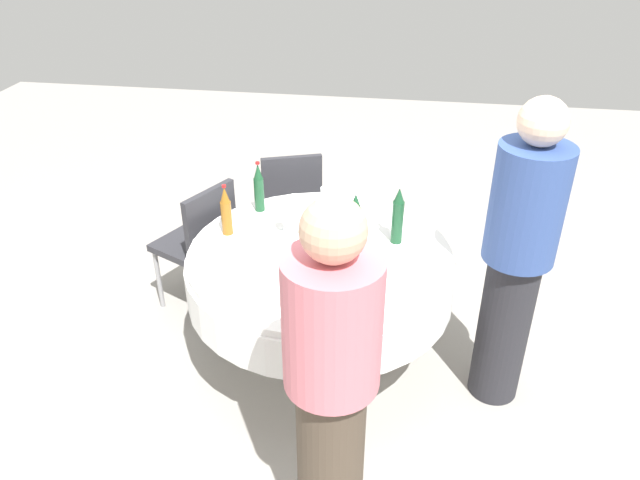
{
  "coord_description": "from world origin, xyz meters",
  "views": [
    {
      "loc": [
        0.42,
        -2.69,
        2.41
      ],
      "look_at": [
        0.0,
        0.0,
        0.8
      ],
      "focal_mm": 34.19,
      "sensor_mm": 36.0,
      "label": 1
    }
  ],
  "objects_px": {
    "wine_glass_east": "(382,259)",
    "plate_mid": "(323,229)",
    "bottle_dark_green_right": "(259,188)",
    "wine_glass_south": "(333,233)",
    "dining_table": "(320,274)",
    "bottle_amber_far": "(226,212)",
    "chair_inner": "(290,198)",
    "wine_glass_inner": "(284,216)",
    "person_left": "(331,391)",
    "wine_glass_front": "(326,195)",
    "chair_east": "(201,238)",
    "bottle_dark_green_west": "(355,220)",
    "wine_glass_right": "(312,237)",
    "plate_front": "(304,299)",
    "bottle_dark_green_left": "(398,216)"
  },
  "relations": [
    {
      "from": "bottle_dark_green_west",
      "to": "wine_glass_south",
      "type": "relative_size",
      "value": 1.95
    },
    {
      "from": "bottle_amber_far",
      "to": "wine_glass_inner",
      "type": "height_order",
      "value": "bottle_amber_far"
    },
    {
      "from": "bottle_dark_green_right",
      "to": "wine_glass_south",
      "type": "bearing_deg",
      "value": -38.84
    },
    {
      "from": "wine_glass_east",
      "to": "plate_mid",
      "type": "bearing_deg",
      "value": 130.92
    },
    {
      "from": "wine_glass_inner",
      "to": "wine_glass_south",
      "type": "bearing_deg",
      "value": -28.68
    },
    {
      "from": "bottle_dark_green_right",
      "to": "wine_glass_front",
      "type": "xyz_separation_m",
      "value": [
        0.39,
        0.02,
        -0.02
      ]
    },
    {
      "from": "wine_glass_east",
      "to": "chair_east",
      "type": "height_order",
      "value": "wine_glass_east"
    },
    {
      "from": "bottle_dark_green_left",
      "to": "bottle_amber_far",
      "type": "xyz_separation_m",
      "value": [
        -0.92,
        -0.05,
        -0.02
      ]
    },
    {
      "from": "wine_glass_right",
      "to": "wine_glass_south",
      "type": "distance_m",
      "value": 0.11
    },
    {
      "from": "wine_glass_south",
      "to": "wine_glass_front",
      "type": "distance_m",
      "value": 0.42
    },
    {
      "from": "bottle_dark_green_left",
      "to": "chair_east",
      "type": "relative_size",
      "value": 0.38
    },
    {
      "from": "wine_glass_east",
      "to": "bottle_dark_green_right",
      "type": "bearing_deg",
      "value": 142.04
    },
    {
      "from": "bottle_dark_green_right",
      "to": "plate_mid",
      "type": "xyz_separation_m",
      "value": [
        0.4,
        -0.18,
        -0.13
      ]
    },
    {
      "from": "bottle_amber_far",
      "to": "chair_inner",
      "type": "distance_m",
      "value": 0.99
    },
    {
      "from": "wine_glass_front",
      "to": "plate_mid",
      "type": "bearing_deg",
      "value": -85.81
    },
    {
      "from": "plate_front",
      "to": "chair_east",
      "type": "bearing_deg",
      "value": 133.45
    },
    {
      "from": "bottle_amber_far",
      "to": "plate_front",
      "type": "height_order",
      "value": "bottle_amber_far"
    },
    {
      "from": "bottle_amber_far",
      "to": "plate_mid",
      "type": "relative_size",
      "value": 1.23
    },
    {
      "from": "bottle_amber_far",
      "to": "wine_glass_east",
      "type": "distance_m",
      "value": 0.91
    },
    {
      "from": "bottle_dark_green_left",
      "to": "plate_front",
      "type": "distance_m",
      "value": 0.74
    },
    {
      "from": "chair_inner",
      "to": "wine_glass_inner",
      "type": "bearing_deg",
      "value": -100.5
    },
    {
      "from": "bottle_amber_far",
      "to": "wine_glass_inner",
      "type": "distance_m",
      "value": 0.31
    },
    {
      "from": "bottle_amber_far",
      "to": "wine_glass_south",
      "type": "xyz_separation_m",
      "value": [
        0.6,
        -0.1,
        -0.02
      ]
    },
    {
      "from": "bottle_amber_far",
      "to": "wine_glass_inner",
      "type": "xyz_separation_m",
      "value": [
        0.3,
        0.06,
        -0.04
      ]
    },
    {
      "from": "wine_glass_inner",
      "to": "wine_glass_front",
      "type": "height_order",
      "value": "wine_glass_front"
    },
    {
      "from": "person_left",
      "to": "chair_east",
      "type": "bearing_deg",
      "value": -66.71
    },
    {
      "from": "wine_glass_inner",
      "to": "plate_mid",
      "type": "height_order",
      "value": "wine_glass_inner"
    },
    {
      "from": "person_left",
      "to": "wine_glass_front",
      "type": "bearing_deg",
      "value": -91.77
    },
    {
      "from": "bottle_dark_green_west",
      "to": "plate_mid",
      "type": "distance_m",
      "value": 0.25
    },
    {
      "from": "wine_glass_south",
      "to": "wine_glass_east",
      "type": "relative_size",
      "value": 1.1
    },
    {
      "from": "bottle_dark_green_west",
      "to": "wine_glass_right",
      "type": "distance_m",
      "value": 0.25
    },
    {
      "from": "bottle_dark_green_left",
      "to": "chair_inner",
      "type": "relative_size",
      "value": 0.38
    },
    {
      "from": "chair_east",
      "to": "wine_glass_east",
      "type": "bearing_deg",
      "value": -91.08
    },
    {
      "from": "wine_glass_inner",
      "to": "person_left",
      "type": "xyz_separation_m",
      "value": [
        0.44,
        -1.27,
        0.0
      ]
    },
    {
      "from": "wine_glass_east",
      "to": "plate_front",
      "type": "relative_size",
      "value": 0.6
    },
    {
      "from": "plate_mid",
      "to": "wine_glass_front",
      "type": "bearing_deg",
      "value": 94.19
    },
    {
      "from": "chair_east",
      "to": "person_left",
      "type": "bearing_deg",
      "value": -119.95
    },
    {
      "from": "plate_mid",
      "to": "person_left",
      "type": "xyz_separation_m",
      "value": [
        0.23,
        -1.32,
        0.09
      ]
    },
    {
      "from": "chair_east",
      "to": "plate_mid",
      "type": "bearing_deg",
      "value": -76.62
    },
    {
      "from": "bottle_dark_green_west",
      "to": "dining_table",
      "type": "bearing_deg",
      "value": -146.62
    },
    {
      "from": "wine_glass_east",
      "to": "person_left",
      "type": "height_order",
      "value": "person_left"
    },
    {
      "from": "wine_glass_front",
      "to": "bottle_amber_far",
      "type": "bearing_deg",
      "value": -147.77
    },
    {
      "from": "wine_glass_south",
      "to": "wine_glass_front",
      "type": "relative_size",
      "value": 0.94
    },
    {
      "from": "bottle_amber_far",
      "to": "wine_glass_right",
      "type": "xyz_separation_m",
      "value": [
        0.49,
        -0.13,
        -0.04
      ]
    },
    {
      "from": "bottle_dark_green_left",
      "to": "bottle_dark_green_right",
      "type": "height_order",
      "value": "bottle_dark_green_left"
    },
    {
      "from": "wine_glass_inner",
      "to": "plate_mid",
      "type": "distance_m",
      "value": 0.23
    },
    {
      "from": "dining_table",
      "to": "wine_glass_east",
      "type": "height_order",
      "value": "wine_glass_east"
    },
    {
      "from": "bottle_amber_far",
      "to": "wine_glass_south",
      "type": "bearing_deg",
      "value": -9.16
    },
    {
      "from": "bottle_dark_green_right",
      "to": "plate_mid",
      "type": "distance_m",
      "value": 0.46
    },
    {
      "from": "bottle_amber_far",
      "to": "plate_front",
      "type": "distance_m",
      "value": 0.77
    }
  ]
}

